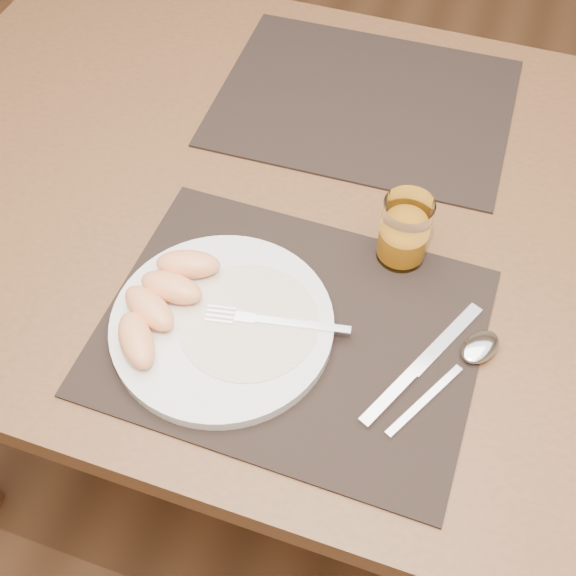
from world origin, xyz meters
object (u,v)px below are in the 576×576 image
Objects in this scene: placemat_far at (364,102)px; knife at (413,373)px; fork at (265,320)px; table at (339,244)px; placemat_near at (291,331)px; juice_glass at (404,233)px; spoon at (472,355)px; plate at (222,325)px.

knife is (0.18, -0.45, 0.00)m from placemat_far.
table is at bearing 82.04° from fork.
placemat_near reaches higher than table.
fork is (-0.03, -0.01, 0.02)m from placemat_near.
juice_glass is (0.13, -0.28, 0.04)m from placemat_far.
placemat_near is at bearing -121.63° from juice_glass.
spoon is at bearing -59.22° from placemat_far.
knife is at bearing -71.56° from juice_glass.
placemat_near is 2.51× the size of spoon.
knife is at bearing 3.27° from plate.
fork is at bearing -90.28° from placemat_far.
plate is (-0.08, -0.02, 0.01)m from placemat_near.
juice_glass reaches higher than table.
spoon is (0.06, 0.04, 0.00)m from knife.
plate is at bearing -176.73° from knife.
spoon reaches higher than placemat_far.
fork is at bearing -97.96° from table.
placemat_far is at bearing 97.68° from table.
plate is (-0.05, -0.46, 0.01)m from placemat_far.
placemat_near is 0.22m from spoon.
placemat_far is at bearing 89.72° from fork.
plate is at bearing -96.28° from placemat_far.
placemat_far is at bearing 113.99° from juice_glass.
fork reaches higher than knife.
placemat_far is at bearing 83.72° from plate.
knife is (0.15, -0.01, 0.00)m from placemat_near.
table is 3.11× the size of placemat_far.
spoon is at bearing -41.33° from table.
knife is 2.14× the size of juice_glass.
knife reaches higher than placemat_near.
placemat_near is at bearing -86.33° from placemat_far.
placemat_far is 0.47m from plate.
spoon is at bearing 8.74° from placemat_near.
fork is 0.85× the size of knife.
table is 0.25m from fork.
spoon is (0.29, 0.06, -0.00)m from plate.
juice_glass is (0.13, 0.17, 0.02)m from fork.
table is at bearing 138.67° from spoon.
placemat_far is 4.67× the size of juice_glass.
placemat_near is 2.18× the size of knife.
plate reaches higher than spoon.
juice_glass is at bearing 108.44° from knife.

